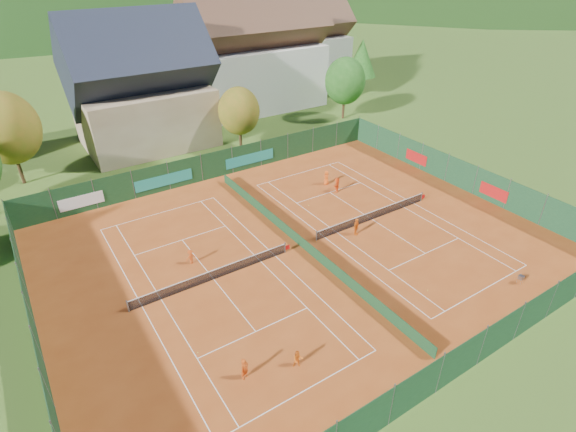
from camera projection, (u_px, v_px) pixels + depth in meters
The scene contains 32 objects.
ground at pixel (301, 247), 37.70m from camera, with size 600.00×600.00×0.00m, color #37591B.
clay_pad at pixel (301, 247), 37.69m from camera, with size 40.00×32.00×0.01m, color #A14317.
court_markings_left at pixel (214, 280), 33.93m from camera, with size 11.03×23.83×0.00m.
court_markings_right at pixel (372, 219), 41.43m from camera, with size 11.03×23.83×0.00m.
tennis_net_left at pixel (215, 274), 33.75m from camera, with size 13.30×0.10×1.02m.
tennis_net_right at pixel (374, 214), 41.25m from camera, with size 13.30×0.10×1.02m.
court_divider at pixel (301, 242), 37.43m from camera, with size 0.03×28.80×1.00m.
fence_north at pixel (213, 165), 48.21m from camera, with size 40.00×0.10×3.00m.
fence_south at pixel (461, 360), 25.42m from camera, with size 40.00×0.04×3.00m.
fence_west at pixel (33, 328), 27.54m from camera, with size 0.04×32.00×3.00m.
fence_east at pixel (460, 174), 46.34m from camera, with size 0.09×32.00×3.00m.
chalet at pixel (141, 91), 54.44m from camera, with size 16.20×12.00×16.00m.
hotel_block_a at pixel (254, 58), 67.27m from camera, with size 21.60×11.00×17.25m.
hotel_block_b at pixel (300, 45), 79.97m from camera, with size 17.28×10.00×15.50m.
tree_west_mid at pixel (6, 128), 44.82m from camera, with size 6.44×6.44×9.78m.
tree_center at pixel (239, 111), 53.89m from camera, with size 5.01×5.01×7.60m.
tree_east_front at pixel (345, 81), 63.42m from camera, with size 5.72×5.72×8.69m.
tree_east_mid at pixel (362, 58), 73.51m from camera, with size 5.04×5.04×9.00m.
tree_east_back at pixel (294, 51), 75.16m from camera, with size 7.15×7.15×10.86m.
mountain_backdrop at pixel (96, 81), 239.21m from camera, with size 820.00×530.00×242.00m.
ball_hopper at pixel (521, 277), 33.29m from camera, with size 0.34×0.34×0.80m.
loose_ball_0 at pixel (198, 353), 27.78m from camera, with size 0.07×0.07×0.07m, color #CCD833.
loose_ball_1 at pixel (428, 290), 32.83m from camera, with size 0.07×0.07×0.07m, color #CCD833.
loose_ball_2 at pixel (309, 205), 43.65m from camera, with size 0.07×0.07×0.07m, color #CCD833.
loose_ball_3 at pixel (227, 215), 42.06m from camera, with size 0.07×0.07×0.07m, color #CCD833.
loose_ball_4 at pixel (402, 240), 38.51m from camera, with size 0.07×0.07×0.07m, color #CCD833.
player_left_near at pixel (245, 369), 25.81m from camera, with size 0.55×0.36×1.51m, color #CA4912.
player_left_mid at pixel (298, 359), 26.60m from camera, with size 0.60×0.47×1.23m, color orange.
player_left_far at pixel (191, 257), 35.39m from camera, with size 0.81×0.47×1.26m, color #CA4511.
player_right_near at pixel (356, 227), 38.88m from camera, with size 0.93×0.39×1.59m, color orange.
player_right_far_a at pixel (326, 178), 47.26m from camera, with size 0.75×0.49×1.53m, color #FF5F16.
player_right_far_b at pixel (337, 185), 45.80m from camera, with size 1.46×0.47×1.58m, color #F65315.
Camera 1 is at (-17.86, -25.38, 21.57)m, focal length 28.00 mm.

